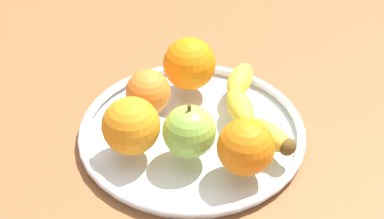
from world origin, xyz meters
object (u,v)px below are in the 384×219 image
object	(u,v)px
apple	(189,132)
orange_back_left	(131,126)
orange_front_right	(148,92)
orange_back_right	(246,147)
banana	(250,108)
orange_front_left	(189,64)
fruit_bowl	(192,131)

from	to	relation	value
apple	orange_back_left	bearing A→B (deg)	-104.89
orange_front_right	orange_back_right	bearing A→B (deg)	37.95
banana	orange_front_left	bearing A→B (deg)	-144.79
fruit_bowl	orange_front_left	bearing A→B (deg)	172.99
orange_front_right	orange_front_left	bearing A→B (deg)	126.66
apple	orange_front_left	xyz separation A→B (cm)	(-14.31, 2.30, 0.42)
fruit_bowl	orange_back_left	distance (cm)	10.00
fruit_bowl	orange_front_left	size ratio (longest dim) A/B	4.03
fruit_bowl	orange_back_right	bearing A→B (deg)	29.92
banana	orange_back_right	distance (cm)	10.28
fruit_bowl	apple	distance (cm)	6.62
fruit_bowl	apple	world-z (taller)	apple
apple	orange_back_left	size ratio (longest dim) A/B	1.02
apple	orange_front_right	size ratio (longest dim) A/B	1.21
apple	orange_back_left	world-z (taller)	apple
banana	orange_back_left	bearing A→B (deg)	-81.16
orange_back_right	orange_front_left	bearing A→B (deg)	-167.72
fruit_bowl	orange_front_left	distance (cm)	10.64
apple	orange_front_right	xyz separation A→B (cm)	(-9.43, -4.26, -0.28)
orange_front_left	orange_front_right	xyz separation A→B (cm)	(4.88, -6.56, -0.70)
orange_back_left	orange_front_right	bearing A→B (deg)	158.60
banana	orange_front_left	world-z (taller)	orange_front_left
orange_front_right	apple	bearing A→B (deg)	24.29
apple	fruit_bowl	bearing A→B (deg)	166.83
banana	orange_back_right	world-z (taller)	orange_back_right
banana	apple	xyz separation A→B (cm)	(5.51, -9.34, 1.75)
fruit_bowl	banana	distance (cm)	8.62
orange_back_right	fruit_bowl	bearing A→B (deg)	-150.08
apple	orange_back_right	xyz separation A→B (cm)	(4.13, 6.32, 0.14)
banana	orange_back_left	size ratio (longest dim) A/B	2.74
fruit_bowl	orange_back_right	distance (cm)	11.30
fruit_bowl	banana	world-z (taller)	banana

